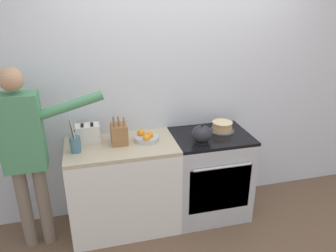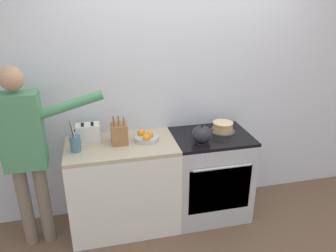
# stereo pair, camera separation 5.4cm
# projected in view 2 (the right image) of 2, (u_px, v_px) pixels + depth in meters

# --- Properties ---
(ground_plane) EXTENTS (16.00, 16.00, 0.00)m
(ground_plane) POSITION_uv_depth(u_px,v_px,m) (193.00, 233.00, 3.20)
(ground_plane) COLOR brown
(wall_back) EXTENTS (8.00, 0.04, 2.60)m
(wall_back) POSITION_uv_depth(u_px,v_px,m) (179.00, 87.00, 3.24)
(wall_back) COLOR silver
(wall_back) RESTS_ON ground_plane
(counter_cabinet) EXTENTS (1.01, 0.59, 0.89)m
(counter_cabinet) POSITION_uv_depth(u_px,v_px,m) (123.00, 186.00, 3.16)
(counter_cabinet) COLOR white
(counter_cabinet) RESTS_ON ground_plane
(stove_range) EXTENTS (0.75, 0.62, 0.89)m
(stove_range) POSITION_uv_depth(u_px,v_px,m) (210.00, 175.00, 3.34)
(stove_range) COLOR #B7BABF
(stove_range) RESTS_ON ground_plane
(layer_cake) EXTENTS (0.24, 0.24, 0.10)m
(layer_cake) POSITION_uv_depth(u_px,v_px,m) (223.00, 127.00, 3.23)
(layer_cake) COLOR #4C4C51
(layer_cake) RESTS_ON stove_range
(tea_kettle) EXTENTS (0.23, 0.19, 0.18)m
(tea_kettle) POSITION_uv_depth(u_px,v_px,m) (202.00, 134.00, 2.99)
(tea_kettle) COLOR #232328
(tea_kettle) RESTS_ON stove_range
(knife_block) EXTENTS (0.15, 0.17, 0.26)m
(knife_block) POSITION_uv_depth(u_px,v_px,m) (119.00, 133.00, 2.98)
(knife_block) COLOR olive
(knife_block) RESTS_ON counter_cabinet
(utensil_crock) EXTENTS (0.09, 0.09, 0.35)m
(utensil_crock) POSITION_uv_depth(u_px,v_px,m) (75.00, 143.00, 2.82)
(utensil_crock) COLOR #477084
(utensil_crock) RESTS_ON counter_cabinet
(fruit_bowl) EXTENTS (0.23, 0.23, 0.10)m
(fruit_bowl) POSITION_uv_depth(u_px,v_px,m) (146.00, 137.00, 3.05)
(fruit_bowl) COLOR #B7BABF
(fruit_bowl) RESTS_ON counter_cabinet
(toaster) EXTENTS (0.23, 0.14, 0.17)m
(toaster) POSITION_uv_depth(u_px,v_px,m) (88.00, 133.00, 3.02)
(toaster) COLOR silver
(toaster) RESTS_ON counter_cabinet
(person_baker) EXTENTS (0.93, 0.20, 1.66)m
(person_baker) POSITION_uv_depth(u_px,v_px,m) (25.00, 146.00, 2.72)
(person_baker) COLOR #7A6B5B
(person_baker) RESTS_ON ground_plane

